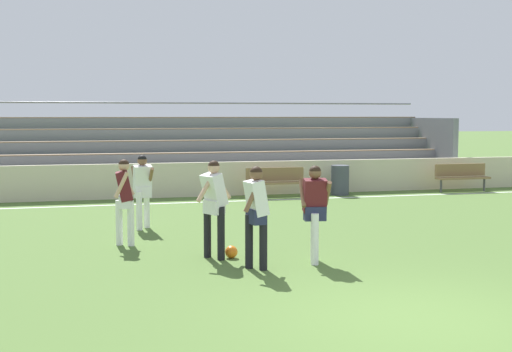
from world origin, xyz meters
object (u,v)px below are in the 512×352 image
(player_dark_trailing_run, at_px, (124,194))
(soccer_ball, at_px, (231,252))
(player_white_wide_left, at_px, (143,185))
(bench_far_left, at_px, (462,175))
(player_dark_wide_right, at_px, (315,205))
(bench_near_wall_gap, at_px, (276,180))
(player_white_dropping_back, at_px, (214,200))
(bleacher_stand, at_px, (86,151))
(trash_bin, at_px, (340,180))
(player_white_challenging, at_px, (256,208))

(player_dark_trailing_run, distance_m, soccer_ball, 2.52)
(player_dark_trailing_run, relative_size, player_white_wide_left, 1.02)
(bench_far_left, xyz_separation_m, player_dark_wide_right, (-8.04, -8.61, 0.43))
(bench_far_left, xyz_separation_m, soccer_ball, (-9.33, -7.94, -0.44))
(player_dark_wide_right, relative_size, player_white_wide_left, 1.02)
(bench_near_wall_gap, xyz_separation_m, bench_far_left, (6.26, 0.00, 0.00))
(player_dark_wide_right, height_order, player_dark_trailing_run, player_dark_trailing_run)
(player_dark_wide_right, height_order, soccer_ball, player_dark_wide_right)
(soccer_ball, bearing_deg, player_dark_trailing_run, 136.97)
(bench_near_wall_gap, relative_size, soccer_ball, 8.18)
(player_white_dropping_back, height_order, soccer_ball, player_white_dropping_back)
(player_white_dropping_back, distance_m, player_dark_trailing_run, 2.13)
(bench_near_wall_gap, height_order, player_white_wide_left, player_white_wide_left)
(bleacher_stand, distance_m, bench_far_left, 12.27)
(player_white_wide_left, bearing_deg, bench_far_left, 23.32)
(trash_bin, distance_m, player_dark_trailing_run, 9.52)
(bench_far_left, relative_size, player_white_challenging, 1.08)
(bleacher_stand, height_order, soccer_ball, bleacher_stand)
(bleacher_stand, distance_m, soccer_ball, 11.68)
(player_white_challenging, distance_m, player_dark_trailing_run, 3.18)
(player_dark_wide_right, distance_m, player_white_wide_left, 4.78)
(bleacher_stand, relative_size, player_white_dropping_back, 14.74)
(player_dark_trailing_run, bearing_deg, bench_far_left, 29.78)
(bench_near_wall_gap, xyz_separation_m, player_dark_wide_right, (-1.78, -8.61, 0.43))
(bench_far_left, distance_m, player_white_wide_left, 11.53)
(bench_near_wall_gap, bearing_deg, player_dark_wide_right, -101.67)
(soccer_ball, bearing_deg, player_white_wide_left, 110.19)
(bench_far_left, bearing_deg, soccer_ball, -139.60)
(bench_far_left, distance_m, soccer_ball, 12.26)
(bleacher_stand, bearing_deg, bench_far_left, -16.20)
(player_dark_wide_right, distance_m, player_white_challenging, 1.10)
(bleacher_stand, distance_m, player_dark_wide_right, 12.60)
(player_white_dropping_back, xyz_separation_m, player_dark_trailing_run, (-1.43, 1.57, -0.04))
(player_white_wide_left, bearing_deg, player_dark_trailing_run, -105.32)
(bleacher_stand, relative_size, bench_far_left, 14.02)
(player_white_challenging, bearing_deg, bench_far_left, 44.14)
(bench_near_wall_gap, xyz_separation_m, player_white_wide_left, (-4.32, -4.56, 0.41))
(bleacher_stand, bearing_deg, player_white_wide_left, -81.55)
(player_white_challenging, height_order, soccer_ball, player_white_challenging)
(bench_near_wall_gap, relative_size, player_white_wide_left, 1.11)
(player_white_dropping_back, bearing_deg, player_white_wide_left, 105.87)
(soccer_ball, bearing_deg, player_white_dropping_back, 172.31)
(bench_far_left, bearing_deg, trash_bin, 177.55)
(player_white_dropping_back, relative_size, player_white_wide_left, 1.06)
(bleacher_stand, xyz_separation_m, player_dark_wide_right, (3.73, -12.03, -0.30))
(player_white_wide_left, distance_m, soccer_ball, 3.70)
(bleacher_stand, relative_size, trash_bin, 27.36)
(player_dark_wide_right, bearing_deg, bench_far_left, 46.98)
(trash_bin, bearing_deg, player_white_dropping_back, -124.23)
(trash_bin, relative_size, player_dark_trailing_run, 0.56)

